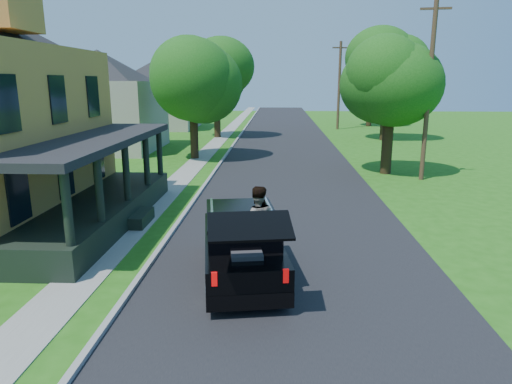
{
  "coord_description": "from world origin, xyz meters",
  "views": [
    {
      "loc": [
        -0.51,
        -9.42,
        5.01
      ],
      "look_at": [
        -1.1,
        3.0,
        1.98
      ],
      "focal_mm": 32.0,
      "sensor_mm": 36.0,
      "label": 1
    }
  ],
  "objects_px": {
    "black_suv": "(242,245)",
    "skateboarder": "(257,223)",
    "utility_pole_near": "(429,89)",
    "tree_right_near": "(390,80)"
  },
  "relations": [
    {
      "from": "black_suv",
      "to": "skateboarder",
      "type": "xyz_separation_m",
      "value": [
        0.4,
        -0.19,
        0.66
      ]
    },
    {
      "from": "utility_pole_near",
      "to": "black_suv",
      "type": "bearing_deg",
      "value": -116.41
    },
    {
      "from": "skateboarder",
      "to": "utility_pole_near",
      "type": "height_order",
      "value": "utility_pole_near"
    },
    {
      "from": "skateboarder",
      "to": "tree_right_near",
      "type": "distance_m",
      "value": 16.11
    },
    {
      "from": "skateboarder",
      "to": "tree_right_near",
      "type": "height_order",
      "value": "tree_right_near"
    },
    {
      "from": "black_suv",
      "to": "tree_right_near",
      "type": "distance_m",
      "value": 16.27
    },
    {
      "from": "skateboarder",
      "to": "utility_pole_near",
      "type": "bearing_deg",
      "value": -131.08
    },
    {
      "from": "black_suv",
      "to": "tree_right_near",
      "type": "xyz_separation_m",
      "value": [
        6.85,
        14.16,
        4.16
      ]
    },
    {
      "from": "black_suv",
      "to": "skateboarder",
      "type": "relative_size",
      "value": 2.71
    },
    {
      "from": "black_suv",
      "to": "tree_right_near",
      "type": "height_order",
      "value": "tree_right_near"
    }
  ]
}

